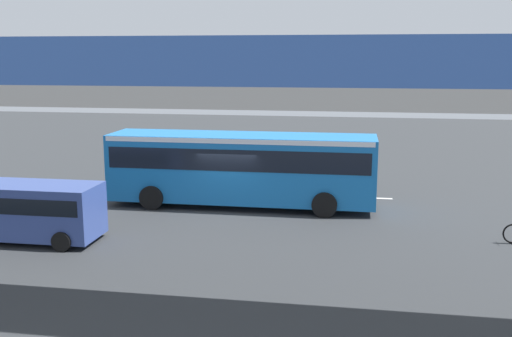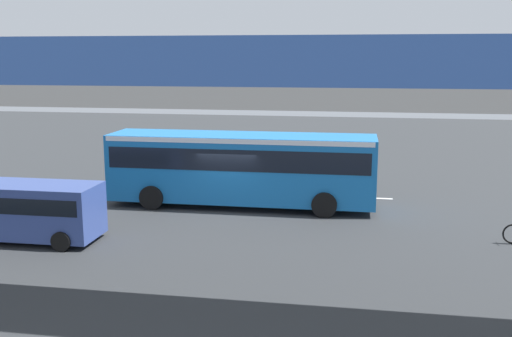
{
  "view_description": "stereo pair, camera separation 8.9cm",
  "coord_description": "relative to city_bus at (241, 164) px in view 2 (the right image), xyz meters",
  "views": [
    {
      "loc": [
        -5.14,
        24.06,
        6.48
      ],
      "look_at": [
        -0.94,
        -1.07,
        1.6
      ],
      "focal_mm": 41.33,
      "sensor_mm": 36.0,
      "label": 1
    },
    {
      "loc": [
        -5.23,
        24.04,
        6.48
      ],
      "look_at": [
        -0.94,
        -1.07,
        1.6
      ],
      "focal_mm": 41.33,
      "sensor_mm": 36.0,
      "label": 2
    }
  ],
  "objects": [
    {
      "name": "ground",
      "position": [
        0.37,
        0.62,
        -1.88
      ],
      "size": [
        80.0,
        80.0,
        0.0
      ],
      "primitive_type": "plane",
      "color": "#2D3033"
    },
    {
      "name": "lane_dash_right",
      "position": [
        6.37,
        -2.38,
        -1.88
      ],
      "size": [
        2.0,
        0.2,
        0.01
      ],
      "primitive_type": "cube",
      "color": "silver",
      "rests_on": "ground"
    },
    {
      "name": "lane_dash_centre",
      "position": [
        2.37,
        -2.38,
        -1.88
      ],
      "size": [
        2.0,
        0.2,
        0.01
      ],
      "primitive_type": "cube",
      "color": "silver",
      "rests_on": "ground"
    },
    {
      "name": "parked_van",
      "position": [
        6.4,
        6.07,
        -0.7
      ],
      "size": [
        4.8,
        2.17,
        2.05
      ],
      "color": "#33478C",
      "rests_on": "ground"
    },
    {
      "name": "traffic_sign",
      "position": [
        -4.3,
        -3.14,
        0.01
      ],
      "size": [
        0.08,
        0.6,
        2.8
      ],
      "color": "slate",
      "rests_on": "ground"
    },
    {
      "name": "pedestrian_overpass",
      "position": [
        0.37,
        10.74,
        3.31
      ],
      "size": [
        31.8,
        2.6,
        6.92
      ],
      "color": "#B2ADA5",
      "rests_on": "ground"
    },
    {
      "name": "lane_dash_left",
      "position": [
        -1.63,
        -2.38,
        -1.88
      ],
      "size": [
        2.0,
        0.2,
        0.01
      ],
      "primitive_type": "cube",
      "color": "silver",
      "rests_on": "ground"
    },
    {
      "name": "city_bus",
      "position": [
        0.0,
        0.0,
        0.0
      ],
      "size": [
        11.54,
        2.85,
        3.15
      ],
      "color": "#196BB7",
      "rests_on": "ground"
    },
    {
      "name": "lane_dash_leftmost",
      "position": [
        -5.63,
        -2.38,
        -1.88
      ],
      "size": [
        2.0,
        0.2,
        0.01
      ],
      "primitive_type": "cube",
      "color": "silver",
      "rests_on": "ground"
    }
  ]
}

